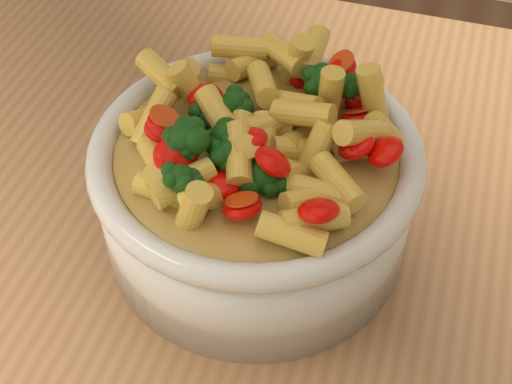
% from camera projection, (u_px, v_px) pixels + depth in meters
% --- Properties ---
extents(table, '(1.20, 0.80, 0.90)m').
position_uv_depth(table, '(117.00, 350.00, 0.58)').
color(table, '#A36E46').
rests_on(table, ground).
extents(serving_bowl, '(0.22, 0.22, 0.10)m').
position_uv_depth(serving_bowl, '(256.00, 191.00, 0.49)').
color(serving_bowl, silver).
rests_on(serving_bowl, table).
extents(pasta_salad, '(0.18, 0.18, 0.04)m').
position_uv_depth(pasta_salad, '(256.00, 127.00, 0.45)').
color(pasta_salad, gold).
rests_on(pasta_salad, serving_bowl).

